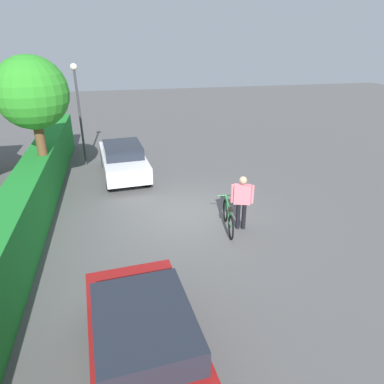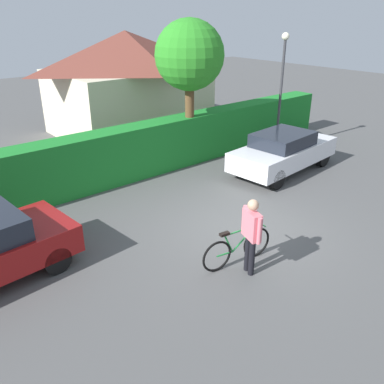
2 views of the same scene
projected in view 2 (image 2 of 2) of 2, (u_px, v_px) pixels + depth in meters
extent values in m
plane|color=#505050|center=(243.00, 230.00, 10.38)|extent=(60.00, 60.00, 0.00)
cube|color=#1C7B2A|center=(137.00, 151.00, 13.45)|extent=(18.24, 0.90, 1.73)
cube|color=beige|center=(129.00, 101.00, 18.32)|extent=(6.21, 4.74, 2.80)
pyramid|color=brown|center=(126.00, 50.00, 17.42)|extent=(6.52, 4.97, 1.57)
cylinder|color=black|center=(24.00, 233.00, 9.62)|extent=(0.63, 0.23, 0.61)
cylinder|color=black|center=(57.00, 260.00, 8.58)|extent=(0.63, 0.23, 0.61)
cube|color=silver|center=(284.00, 154.00, 13.91)|extent=(4.37, 2.03, 0.64)
cube|color=#1E232D|center=(283.00, 139.00, 13.61)|extent=(2.09, 1.64, 0.44)
cylinder|color=black|center=(287.00, 148.00, 15.46)|extent=(0.66, 0.23, 0.65)
cylinder|color=black|center=(323.00, 158.00, 14.48)|extent=(0.66, 0.23, 0.65)
cylinder|color=black|center=(240.00, 167.00, 13.61)|extent=(0.66, 0.23, 0.65)
cylinder|color=black|center=(277.00, 179.00, 12.63)|extent=(0.66, 0.23, 0.65)
torus|color=black|center=(256.00, 242.00, 9.12)|extent=(0.73, 0.16, 0.73)
torus|color=black|center=(217.00, 256.00, 8.61)|extent=(0.73, 0.16, 0.73)
cylinder|color=#268C3F|center=(245.00, 237.00, 8.86)|extent=(0.69, 0.14, 0.55)
cylinder|color=#268C3F|center=(229.00, 244.00, 8.65)|extent=(0.27, 0.08, 0.50)
cylinder|color=#268C3F|center=(241.00, 230.00, 8.71)|extent=(0.85, 0.17, 0.05)
cylinder|color=#268C3F|center=(225.00, 254.00, 8.71)|extent=(0.42, 0.10, 0.05)
cylinder|color=#268C3F|center=(257.00, 233.00, 9.02)|extent=(0.04, 0.04, 0.50)
cube|color=black|center=(225.00, 234.00, 8.49)|extent=(0.23, 0.13, 0.06)
cylinder|color=#268C3F|center=(258.00, 222.00, 8.90)|extent=(0.10, 0.50, 0.03)
cylinder|color=black|center=(248.00, 253.00, 8.62)|extent=(0.13, 0.13, 0.85)
cylinder|color=black|center=(252.00, 257.00, 8.47)|extent=(0.13, 0.13, 0.85)
cube|color=#E5727F|center=(252.00, 225.00, 8.24)|extent=(0.35, 0.53, 0.60)
sphere|color=tan|center=(253.00, 205.00, 8.06)|extent=(0.23, 0.23, 0.23)
cylinder|color=#E5727F|center=(245.00, 218.00, 8.49)|extent=(0.09, 0.09, 0.57)
cylinder|color=#E5727F|center=(259.00, 231.00, 7.98)|extent=(0.09, 0.09, 0.57)
cylinder|color=#38383D|center=(280.00, 98.00, 15.48)|extent=(0.10, 0.10, 4.17)
sphere|color=#F2EDCC|center=(286.00, 36.00, 14.57)|extent=(0.28, 0.28, 0.28)
cylinder|color=brown|center=(190.00, 122.00, 14.26)|extent=(0.31, 0.31, 3.10)
sphere|color=#2B8924|center=(189.00, 55.00, 13.34)|extent=(2.32, 2.32, 2.32)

